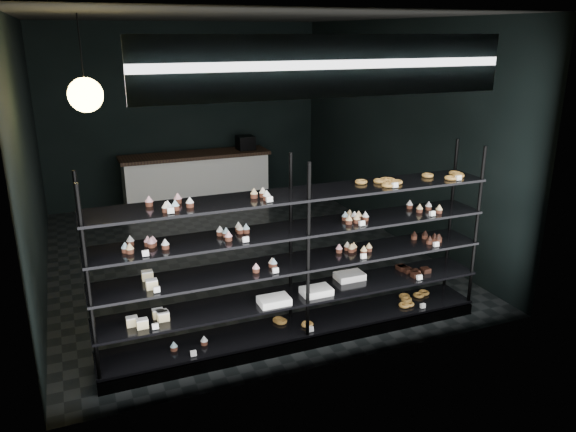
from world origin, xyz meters
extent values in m
cube|color=black|center=(0.00, 0.00, 0.01)|extent=(5.00, 6.00, 0.01)
cube|color=black|center=(0.00, 0.00, 3.20)|extent=(5.00, 6.00, 0.01)
cube|color=black|center=(0.00, 3.00, 1.60)|extent=(5.00, 0.01, 3.20)
cube|color=black|center=(0.00, -3.00, 1.60)|extent=(5.00, 0.01, 3.20)
cube|color=black|center=(-2.50, 0.00, 1.60)|extent=(0.01, 6.00, 3.20)
cube|color=black|center=(2.50, 0.00, 1.60)|extent=(0.01, 6.00, 3.20)
cube|color=black|center=(-0.08, -2.45, 0.06)|extent=(4.00, 0.50, 0.12)
cylinder|color=black|center=(-2.05, -2.67, 0.99)|extent=(0.04, 0.04, 1.85)
cylinder|color=black|center=(-2.05, -2.23, 0.99)|extent=(0.04, 0.04, 1.85)
cylinder|color=black|center=(-0.08, -2.67, 0.99)|extent=(0.04, 0.04, 1.85)
cylinder|color=black|center=(-0.08, -2.23, 0.99)|extent=(0.04, 0.04, 1.85)
cylinder|color=black|center=(1.89, -2.67, 0.99)|extent=(0.04, 0.04, 1.85)
cylinder|color=black|center=(1.89, -2.23, 0.99)|extent=(0.04, 0.04, 1.85)
cube|color=black|center=(-0.08, -2.45, 0.15)|extent=(4.00, 0.50, 0.03)
cube|color=black|center=(-0.08, -2.45, 0.50)|extent=(4.00, 0.50, 0.02)
cube|color=black|center=(-0.08, -2.45, 0.85)|extent=(4.00, 0.50, 0.02)
cube|color=black|center=(-0.08, -2.45, 1.20)|extent=(4.00, 0.50, 0.02)
cube|color=black|center=(-0.08, -2.45, 1.55)|extent=(4.00, 0.50, 0.02)
cube|color=white|center=(-1.30, -2.63, 1.59)|extent=(0.06, 0.04, 0.06)
cube|color=white|center=(-0.46, -2.63, 1.59)|extent=(0.06, 0.04, 0.06)
cube|color=white|center=(0.84, -2.63, 1.59)|extent=(0.05, 0.04, 0.06)
cube|color=white|center=(1.60, -2.63, 1.59)|extent=(0.06, 0.04, 0.06)
cube|color=white|center=(-1.56, -2.63, 1.24)|extent=(0.06, 0.04, 0.06)
cube|color=white|center=(-0.73, -2.63, 1.24)|extent=(0.05, 0.04, 0.06)
cube|color=white|center=(0.46, -2.63, 1.24)|extent=(0.06, 0.04, 0.06)
cube|color=white|center=(1.32, -2.63, 1.24)|extent=(0.06, 0.04, 0.06)
cube|color=white|center=(-1.54, -2.63, 0.89)|extent=(0.06, 0.04, 0.06)
cube|color=white|center=(-0.40, -2.63, 0.89)|extent=(0.06, 0.04, 0.06)
cube|color=white|center=(0.55, -2.63, 0.89)|extent=(0.05, 0.04, 0.06)
cube|color=white|center=(1.38, -2.63, 0.89)|extent=(0.06, 0.04, 0.06)
cube|color=white|center=(-1.52, -2.63, 0.54)|extent=(0.06, 0.04, 0.06)
cube|color=white|center=(1.27, -2.63, 0.54)|extent=(0.06, 0.04, 0.06)
cube|color=white|center=(-1.21, -2.63, 0.19)|extent=(0.06, 0.04, 0.06)
cube|color=white|center=(-0.01, -2.63, 0.19)|extent=(0.05, 0.04, 0.06)
cube|color=white|center=(1.31, -2.63, 0.19)|extent=(0.06, 0.04, 0.06)
cube|color=#0D0D42|center=(0.00, -2.92, 2.75)|extent=(3.20, 0.04, 0.45)
cube|color=white|center=(0.00, -2.94, 2.75)|extent=(3.30, 0.02, 0.50)
cylinder|color=black|center=(-1.86, -1.44, 2.90)|extent=(0.01, 0.01, 0.57)
sphere|color=#FFCD59|center=(-1.86, -1.44, 2.45)|extent=(0.33, 0.33, 0.33)
cube|color=silver|center=(0.03, 2.50, 0.46)|extent=(2.52, 0.60, 0.92)
cube|color=black|center=(0.03, 2.50, 0.95)|extent=(2.62, 0.65, 0.06)
cube|color=black|center=(0.97, 2.50, 1.10)|extent=(0.30, 0.30, 0.25)
camera|label=1|loc=(-2.11, -7.15, 3.01)|focal=35.00mm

